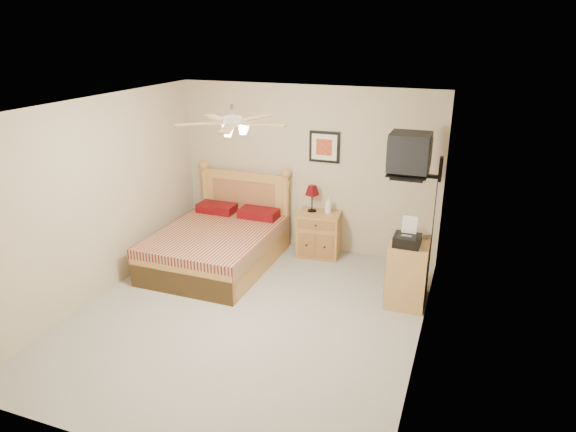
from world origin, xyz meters
name	(u,v)px	position (x,y,z in m)	size (l,w,h in m)	color
floor	(247,316)	(0.00, 0.00, 0.00)	(4.50, 4.50, 0.00)	gray
ceiling	(240,106)	(0.00, 0.00, 2.50)	(4.00, 4.50, 0.04)	white
wall_back	(307,169)	(0.00, 2.25, 1.25)	(4.00, 0.04, 2.50)	#BFAF8D
wall_front	(115,320)	(0.00, -2.25, 1.25)	(4.00, 0.04, 2.50)	#BFAF8D
wall_left	(98,199)	(-2.00, 0.00, 1.25)	(0.04, 4.50, 2.50)	#BFAF8D
wall_right	(427,243)	(2.00, 0.00, 1.25)	(0.04, 4.50, 2.50)	#BFAF8D
bed	(215,224)	(-1.00, 1.12, 0.64)	(1.51, 1.98, 1.28)	tan
nightstand	(319,234)	(0.28, 2.00, 0.33)	(0.62, 0.46, 0.67)	#A37134
table_lamp	(312,198)	(0.15, 2.05, 0.87)	(0.22, 0.22, 0.40)	#510509
lotion_bottle	(328,205)	(0.41, 2.04, 0.79)	(0.10, 0.10, 0.25)	white
framed_picture	(324,147)	(0.27, 2.23, 1.62)	(0.46, 0.04, 0.46)	black
dresser	(407,271)	(1.73, 1.05, 0.40)	(0.47, 0.68, 0.80)	tan
fax_machine	(408,232)	(1.71, 0.93, 0.97)	(0.31, 0.33, 0.33)	black
magazine_lower	(410,234)	(1.70, 1.28, 0.81)	(0.20, 0.27, 0.03)	#BFAC94
magazine_upper	(412,232)	(1.72, 1.29, 0.84)	(0.20, 0.27, 0.02)	gray
wall_tv	(422,156)	(1.75, 1.34, 1.81)	(0.56, 0.46, 0.58)	black
ceiling_fan	(232,123)	(0.00, -0.20, 2.36)	(1.14, 1.14, 0.28)	white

